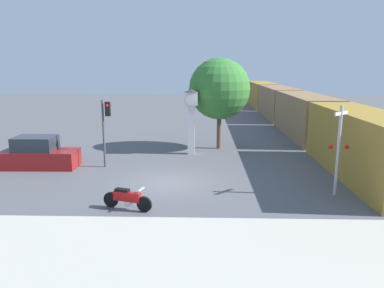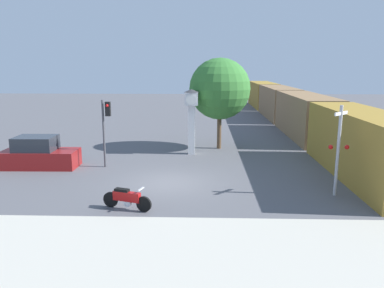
% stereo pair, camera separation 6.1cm
% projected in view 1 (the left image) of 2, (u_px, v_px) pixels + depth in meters
% --- Properties ---
extents(ground_plane, '(120.00, 120.00, 0.00)m').
position_uv_depth(ground_plane, '(169.00, 183.00, 18.58)').
color(ground_plane, '#56565B').
extents(sidewalk_strip, '(36.00, 6.00, 0.10)m').
position_uv_depth(sidewalk_strip, '(146.00, 258.00, 11.20)').
color(sidewalk_strip, '#BCB7A8').
rests_on(sidewalk_strip, ground_plane).
extents(motorcycle, '(2.09, 0.81, 0.95)m').
position_uv_depth(motorcycle, '(127.00, 199.00, 15.07)').
color(motorcycle, black).
rests_on(motorcycle, ground_plane).
extents(clock_tower, '(1.00, 1.00, 4.25)m').
position_uv_depth(clock_tower, '(191.00, 111.00, 24.14)').
color(clock_tower, white).
rests_on(clock_tower, ground_plane).
extents(freight_train, '(2.80, 45.40, 3.40)m').
position_uv_depth(freight_train, '(289.00, 108.00, 36.24)').
color(freight_train, olive).
rests_on(freight_train, ground_plane).
extents(traffic_light, '(0.50, 0.35, 3.85)m').
position_uv_depth(traffic_light, '(106.00, 121.00, 20.98)').
color(traffic_light, '#47474C').
rests_on(traffic_light, ground_plane).
extents(railroad_crossing_signal, '(0.90, 0.82, 4.05)m').
position_uv_depth(railroad_crossing_signal, '(338.00, 147.00, 16.38)').
color(railroad_crossing_signal, '#B7B7BC').
rests_on(railroad_crossing_signal, ground_plane).
extents(street_tree, '(4.18, 4.18, 6.25)m').
position_uv_depth(street_tree, '(220.00, 89.00, 25.52)').
color(street_tree, brown).
rests_on(street_tree, ground_plane).
extents(parked_car, '(4.23, 1.88, 1.80)m').
position_uv_depth(parked_car, '(39.00, 155.00, 21.27)').
color(parked_car, maroon).
rests_on(parked_car, ground_plane).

